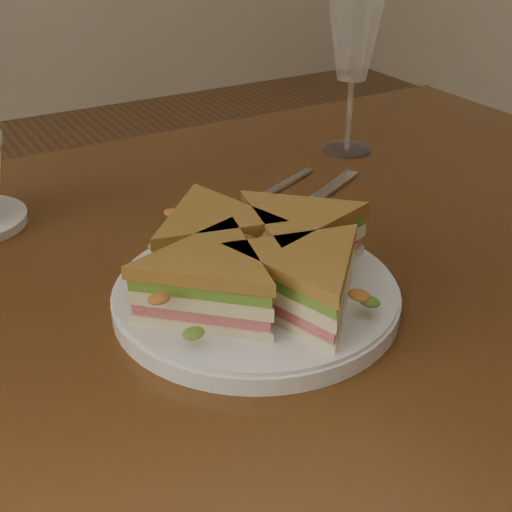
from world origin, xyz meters
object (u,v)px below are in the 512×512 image
object	(u,v)px
sandwich_wedges	(256,261)
spoon	(247,204)
table	(248,334)
wine_glass	(354,42)
plate	(256,297)
knife	(310,204)

from	to	relation	value
sandwich_wedges	spoon	world-z (taller)	sandwich_wedges
table	wine_glass	world-z (taller)	wine_glass
plate	knife	size ratio (longest dim) A/B	1.31
table	knife	world-z (taller)	knife
plate	wine_glass	size ratio (longest dim) A/B	1.24
sandwich_wedges	knife	bearing A→B (deg)	43.73
table	sandwich_wedges	size ratio (longest dim) A/B	4.26
wine_glass	sandwich_wedges	bearing A→B (deg)	-137.66
spoon	wine_glass	size ratio (longest dim) A/B	0.83
knife	wine_glass	size ratio (longest dim) A/B	0.95
table	plate	world-z (taller)	plate
spoon	knife	distance (m)	0.07
plate	wine_glass	xyz separation A→B (m)	(0.31, 0.28, 0.14)
table	sandwich_wedges	xyz separation A→B (m)	(-0.04, -0.09, 0.14)
plate	sandwich_wedges	size ratio (longest dim) A/B	0.92
table	spoon	distance (m)	0.15
sandwich_wedges	knife	world-z (taller)	sandwich_wedges
wine_glass	spoon	bearing A→B (deg)	-155.91
table	knife	bearing A→B (deg)	29.32
plate	knife	distance (m)	0.22
wine_glass	knife	bearing A→B (deg)	-139.26
sandwich_wedges	wine_glass	distance (m)	0.43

